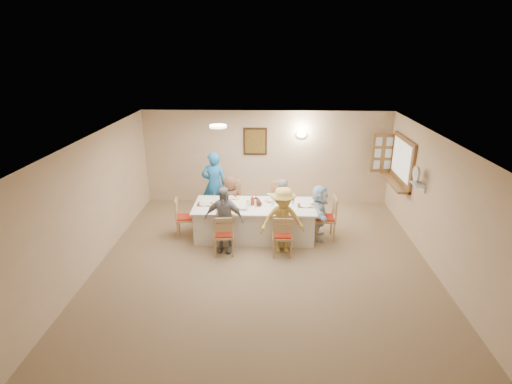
{
  "coord_description": "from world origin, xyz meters",
  "views": [
    {
      "loc": [
        0.11,
        -6.77,
        4.06
      ],
      "look_at": [
        -0.2,
        1.4,
        1.05
      ],
      "focal_mm": 28.0,
      "sensor_mm": 36.0,
      "label": 1
    }
  ],
  "objects_px": {
    "diner_back_left": "(231,200)",
    "condiment_ketchup": "(252,200)",
    "caregiver": "(214,185)",
    "chair_front_right": "(282,235)",
    "chair_left_end": "(186,217)",
    "diner_front_right": "(283,220)",
    "serving_hatch": "(402,161)",
    "dining_table": "(255,221)",
    "diner_back_right": "(281,202)",
    "desk_fan": "(418,177)",
    "diner_right_end": "(319,212)",
    "chair_front_left": "(224,234)",
    "diner_front_left": "(224,219)",
    "chair_right_end": "(325,218)",
    "chair_back_left": "(231,202)",
    "chair_back_right": "(281,203)"
  },
  "relations": [
    {
      "from": "diner_back_left",
      "to": "diner_right_end",
      "type": "xyz_separation_m",
      "value": [
        2.02,
        -0.68,
        0.02
      ]
    },
    {
      "from": "diner_back_left",
      "to": "diner_front_left",
      "type": "height_order",
      "value": "diner_front_left"
    },
    {
      "from": "dining_table",
      "to": "diner_back_right",
      "type": "distance_m",
      "value": 0.93
    },
    {
      "from": "desk_fan",
      "to": "dining_table",
      "type": "bearing_deg",
      "value": 174.91
    },
    {
      "from": "serving_hatch",
      "to": "diner_back_left",
      "type": "relative_size",
      "value": 1.25
    },
    {
      "from": "diner_back_right",
      "to": "serving_hatch",
      "type": "bearing_deg",
      "value": 179.78
    },
    {
      "from": "chair_front_left",
      "to": "diner_front_left",
      "type": "height_order",
      "value": "diner_front_left"
    },
    {
      "from": "serving_hatch",
      "to": "caregiver",
      "type": "relative_size",
      "value": 0.91
    },
    {
      "from": "desk_fan",
      "to": "chair_back_right",
      "type": "relative_size",
      "value": 0.3
    },
    {
      "from": "serving_hatch",
      "to": "condiment_ketchup",
      "type": "bearing_deg",
      "value": -163.43
    },
    {
      "from": "diner_back_left",
      "to": "diner_front_right",
      "type": "height_order",
      "value": "diner_front_right"
    },
    {
      "from": "chair_front_left",
      "to": "chair_right_end",
      "type": "xyz_separation_m",
      "value": [
        2.15,
        0.8,
        0.04
      ]
    },
    {
      "from": "diner_back_right",
      "to": "chair_front_left",
      "type": "bearing_deg",
      "value": 43.25
    },
    {
      "from": "diner_back_left",
      "to": "caregiver",
      "type": "height_order",
      "value": "caregiver"
    },
    {
      "from": "chair_right_end",
      "to": "caregiver",
      "type": "height_order",
      "value": "caregiver"
    },
    {
      "from": "desk_fan",
      "to": "diner_front_right",
      "type": "height_order",
      "value": "desk_fan"
    },
    {
      "from": "dining_table",
      "to": "chair_left_end",
      "type": "relative_size",
      "value": 3.01
    },
    {
      "from": "serving_hatch",
      "to": "dining_table",
      "type": "relative_size",
      "value": 0.56
    },
    {
      "from": "caregiver",
      "to": "chair_front_right",
      "type": "bearing_deg",
      "value": 120.88
    },
    {
      "from": "diner_back_right",
      "to": "diner_back_left",
      "type": "bearing_deg",
      "value": -7.71
    },
    {
      "from": "dining_table",
      "to": "diner_right_end",
      "type": "xyz_separation_m",
      "value": [
        1.42,
        0.0,
        0.24
      ]
    },
    {
      "from": "desk_fan",
      "to": "diner_front_right",
      "type": "xyz_separation_m",
      "value": [
        -2.73,
        -0.38,
        -0.84
      ]
    },
    {
      "from": "diner_back_right",
      "to": "desk_fan",
      "type": "bearing_deg",
      "value": 152.6
    },
    {
      "from": "chair_left_end",
      "to": "diner_front_right",
      "type": "height_order",
      "value": "diner_front_right"
    },
    {
      "from": "dining_table",
      "to": "chair_front_left",
      "type": "relative_size",
      "value": 3.0
    },
    {
      "from": "chair_left_end",
      "to": "diner_right_end",
      "type": "height_order",
      "value": "diner_right_end"
    },
    {
      "from": "condiment_ketchup",
      "to": "diner_back_right",
      "type": "bearing_deg",
      "value": 45.61
    },
    {
      "from": "chair_left_end",
      "to": "caregiver",
      "type": "xyz_separation_m",
      "value": [
        0.5,
        1.15,
        0.38
      ]
    },
    {
      "from": "caregiver",
      "to": "diner_back_left",
      "type": "bearing_deg",
      "value": 124.4
    },
    {
      "from": "chair_back_right",
      "to": "chair_front_left",
      "type": "height_order",
      "value": "chair_back_right"
    },
    {
      "from": "chair_back_left",
      "to": "diner_front_left",
      "type": "height_order",
      "value": "diner_front_left"
    },
    {
      "from": "chair_back_left",
      "to": "desk_fan",
      "type": "bearing_deg",
      "value": -8.68
    },
    {
      "from": "desk_fan",
      "to": "chair_front_right",
      "type": "bearing_deg",
      "value": -169.55
    },
    {
      "from": "chair_back_left",
      "to": "chair_back_right",
      "type": "relative_size",
      "value": 1.02
    },
    {
      "from": "diner_back_left",
      "to": "condiment_ketchup",
      "type": "xyz_separation_m",
      "value": [
        0.55,
        -0.67,
        0.28
      ]
    },
    {
      "from": "diner_back_right",
      "to": "chair_left_end",
      "type": "bearing_deg",
      "value": 9.84
    },
    {
      "from": "serving_hatch",
      "to": "chair_back_left",
      "type": "height_order",
      "value": "serving_hatch"
    },
    {
      "from": "dining_table",
      "to": "chair_front_left",
      "type": "xyz_separation_m",
      "value": [
        -0.6,
        -0.8,
        0.07
      ]
    },
    {
      "from": "chair_left_end",
      "to": "chair_front_left",
      "type": "bearing_deg",
      "value": -137.16
    },
    {
      "from": "dining_table",
      "to": "chair_right_end",
      "type": "height_order",
      "value": "chair_right_end"
    },
    {
      "from": "dining_table",
      "to": "caregiver",
      "type": "distance_m",
      "value": 1.62
    },
    {
      "from": "diner_back_right",
      "to": "chair_front_right",
      "type": "bearing_deg",
      "value": 82.29
    },
    {
      "from": "desk_fan",
      "to": "diner_right_end",
      "type": "relative_size",
      "value": 0.24
    },
    {
      "from": "serving_hatch",
      "to": "dining_table",
      "type": "height_order",
      "value": "serving_hatch"
    },
    {
      "from": "chair_front_left",
      "to": "diner_front_right",
      "type": "distance_m",
      "value": 1.23
    },
    {
      "from": "caregiver",
      "to": "serving_hatch",
      "type": "bearing_deg",
      "value": 169.41
    },
    {
      "from": "chair_front_right",
      "to": "condiment_ketchup",
      "type": "height_order",
      "value": "condiment_ketchup"
    },
    {
      "from": "chair_left_end",
      "to": "diner_front_left",
      "type": "distance_m",
      "value": 1.2
    },
    {
      "from": "diner_back_right",
      "to": "chair_back_right",
      "type": "bearing_deg",
      "value": -97.71
    },
    {
      "from": "serving_hatch",
      "to": "dining_table",
      "type": "distance_m",
      "value": 3.77
    }
  ]
}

